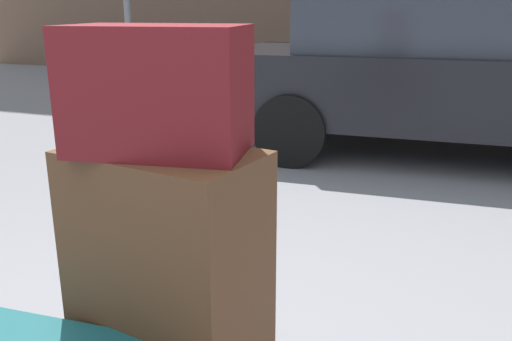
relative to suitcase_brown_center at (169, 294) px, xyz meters
The scene contains 3 objects.
suitcase_brown_center is the anchor object (origin of this frame).
duffel_bag_maroon_topmost_pile 0.49m from the suitcase_brown_center, 90.00° to the left, with size 0.37×0.23×0.27m, color maroon.
parked_car 4.39m from the suitcase_brown_center, 82.74° to the left, with size 4.39×2.10×1.42m.
Camera 1 is at (0.78, -0.85, 1.35)m, focal length 38.14 mm.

